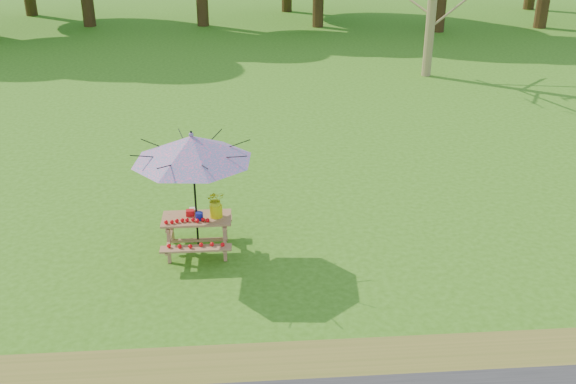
{
  "coord_description": "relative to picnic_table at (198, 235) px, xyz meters",
  "views": [
    {
      "loc": [
        4.22,
        -9.56,
        5.68
      ],
      "look_at": [
        4.99,
        0.5,
        1.1
      ],
      "focal_mm": 40.0,
      "sensor_mm": 36.0,
      "label": 1
    }
  ],
  "objects": [
    {
      "name": "patio_umbrella",
      "position": [
        0.0,
        0.0,
        1.62
      ],
      "size": [
        2.57,
        2.57,
        2.25
      ],
      "color": "black",
      "rests_on": "ground"
    },
    {
      "name": "produce_bins",
      "position": [
        -0.03,
        0.05,
        0.4
      ],
      "size": [
        0.3,
        0.43,
        0.13
      ],
      "color": "red",
      "rests_on": "picnic_table"
    },
    {
      "name": "picnic_table",
      "position": [
        0.0,
        0.0,
        0.0
      ],
      "size": [
        1.2,
        1.32,
        0.67
      ],
      "color": "#AB6F4D",
      "rests_on": "ground"
    },
    {
      "name": "tomatoes_row",
      "position": [
        -0.15,
        -0.18,
        0.38
      ],
      "size": [
        0.77,
        0.13,
        0.07
      ],
      "primitive_type": null,
      "color": "#F10810",
      "rests_on": "picnic_table"
    },
    {
      "name": "flower_bucket",
      "position": [
        0.34,
        0.01,
        0.6
      ],
      "size": [
        0.35,
        0.32,
        0.49
      ],
      "color": "yellow",
      "rests_on": "picnic_table"
    }
  ]
}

